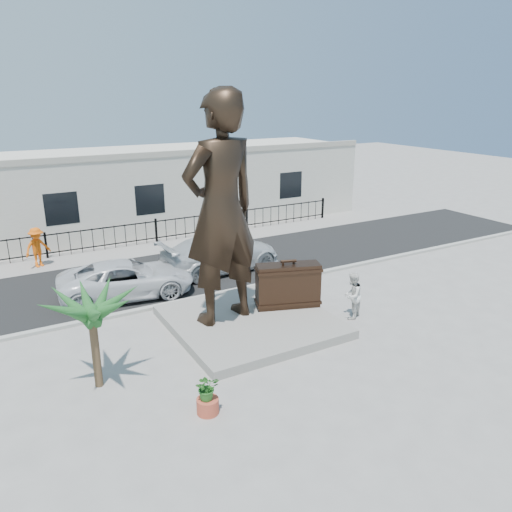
{
  "coord_description": "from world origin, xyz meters",
  "views": [
    {
      "loc": [
        -8.02,
        -12.15,
        7.63
      ],
      "look_at": [
        0.0,
        2.0,
        2.3
      ],
      "focal_mm": 35.0,
      "sensor_mm": 36.0,
      "label": 1
    }
  ],
  "objects": [
    {
      "name": "far_sidewalk",
      "position": [
        0.0,
        12.0,
        0.01
      ],
      "size": [
        40.0,
        2.5,
        0.02
      ],
      "primitive_type": "cube",
      "color": "#9E9991",
      "rests_on": "ground"
    },
    {
      "name": "planter",
      "position": [
        -3.82,
        -2.29,
        0.2
      ],
      "size": [
        0.56,
        0.56,
        0.4
      ],
      "primitive_type": "cylinder",
      "color": "#BC4931",
      "rests_on": "ground"
    },
    {
      "name": "building",
      "position": [
        0.0,
        17.0,
        2.2
      ],
      "size": [
        28.0,
        7.0,
        4.4
      ],
      "primitive_type": "cube",
      "color": "silver",
      "rests_on": "ground"
    },
    {
      "name": "tourist",
      "position": [
        2.93,
        0.3,
        0.85
      ],
      "size": [
        1.03,
        0.97,
        1.69
      ],
      "primitive_type": "imported",
      "rotation": [
        0.0,
        0.0,
        3.67
      ],
      "color": "white",
      "rests_on": "ground"
    },
    {
      "name": "statue",
      "position": [
        -1.32,
        1.94,
        4.07
      ],
      "size": [
        3.02,
        2.26,
        7.53
      ],
      "primitive_type": "imported",
      "rotation": [
        0.0,
        0.0,
        3.32
      ],
      "color": "black",
      "rests_on": "plinth"
    },
    {
      "name": "car_white",
      "position": [
        -3.44,
        6.17,
        0.73
      ],
      "size": [
        5.44,
        3.07,
        1.43
      ],
      "primitive_type": "imported",
      "rotation": [
        0.0,
        0.0,
        1.43
      ],
      "color": "silver",
      "rests_on": "street"
    },
    {
      "name": "shrub",
      "position": [
        -3.82,
        -2.29,
        0.73
      ],
      "size": [
        0.71,
        0.66,
        0.67
      ],
      "primitive_type": "imported",
      "rotation": [
        0.0,
        0.0,
        -0.26
      ],
      "color": "#296821",
      "rests_on": "planter"
    },
    {
      "name": "suitcase",
      "position": [
        1.15,
        1.71,
        1.09
      ],
      "size": [
        2.36,
        1.41,
        1.59
      ],
      "primitive_type": "cube",
      "rotation": [
        0.0,
        0.0,
        -0.33
      ],
      "color": "black",
      "rests_on": "plinth"
    },
    {
      "name": "ground",
      "position": [
        0.0,
        0.0,
        0.0
      ],
      "size": [
        100.0,
        100.0,
        0.0
      ],
      "primitive_type": "plane",
      "color": "#9E9991",
      "rests_on": "ground"
    },
    {
      "name": "worker",
      "position": [
        -6.0,
        11.62,
        0.94
      ],
      "size": [
        1.37,
        1.11,
        1.84
      ],
      "primitive_type": "imported",
      "rotation": [
        0.0,
        0.0,
        0.42
      ],
      "color": "#FF630D",
      "rests_on": "far_sidewalk"
    },
    {
      "name": "fence",
      "position": [
        0.0,
        12.8,
        0.6
      ],
      "size": [
        22.0,
        0.1,
        1.2
      ],
      "primitive_type": "cube",
      "color": "black",
      "rests_on": "ground"
    },
    {
      "name": "car_silver",
      "position": [
        1.05,
        7.07,
        0.81
      ],
      "size": [
        5.65,
        2.58,
        1.6
      ],
      "primitive_type": "imported",
      "rotation": [
        0.0,
        0.0,
        1.63
      ],
      "color": "silver",
      "rests_on": "street"
    },
    {
      "name": "plinth",
      "position": [
        -0.5,
        1.5,
        0.15
      ],
      "size": [
        5.2,
        5.2,
        0.3
      ],
      "primitive_type": "cube",
      "color": "gray",
      "rests_on": "ground"
    },
    {
      "name": "palm_tree",
      "position": [
        -5.9,
        0.3,
        0.0
      ],
      "size": [
        1.8,
        1.8,
        3.2
      ],
      "primitive_type": null,
      "color": "#1E5320",
      "rests_on": "ground"
    },
    {
      "name": "street",
      "position": [
        0.0,
        8.0,
        0.01
      ],
      "size": [
        40.0,
        7.0,
        0.01
      ],
      "primitive_type": "cube",
      "color": "black",
      "rests_on": "ground"
    },
    {
      "name": "curb",
      "position": [
        0.0,
        4.5,
        0.06
      ],
      "size": [
        40.0,
        0.25,
        0.12
      ],
      "primitive_type": "cube",
      "color": "#A5A399",
      "rests_on": "ground"
    }
  ]
}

